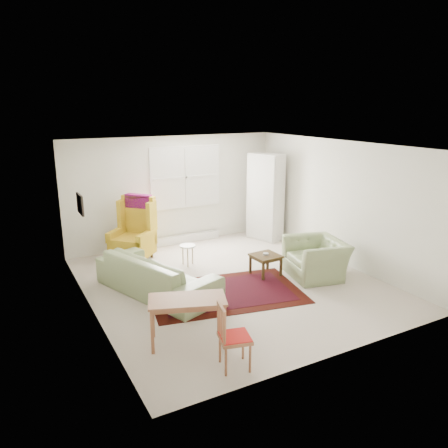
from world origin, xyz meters
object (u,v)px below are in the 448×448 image
coffee_table (266,265)px  stool (188,255)px  cabinet (266,197)px  sofa (157,267)px  desk (188,321)px  wingback_chair (132,229)px  armchair (316,255)px  desk_chair (235,336)px

coffee_table → stool: bearing=132.5°
cabinet → sofa: bearing=-170.8°
cabinet → desk: 5.12m
wingback_chair → stool: 1.29m
wingback_chair → stool: (0.90, -0.80, -0.46)m
armchair → wingback_chair: wingback_chair is taller
coffee_table → desk_chair: size_ratio=0.58×
coffee_table → stool: size_ratio=1.16×
cabinet → wingback_chair: bearing=161.4°
coffee_table → desk: (-2.31, -1.57, 0.12)m
desk → desk_chair: bearing=-71.5°
cabinet → armchair: bearing=-119.5°
armchair → desk: (-3.13, -1.07, -0.10)m
armchair → coffee_table: armchair is taller
sofa → cabinet: 3.89m
wingback_chair → desk: size_ratio=1.31×
desk_chair → wingback_chair: bearing=13.7°
stool → desk: bearing=-113.7°
sofa → cabinet: bearing=-82.4°
sofa → desk: size_ratio=2.27×
sofa → stool: bearing=-65.6°
desk → desk_chair: 0.87m
wingback_chair → desk_chair: size_ratio=1.58×
armchair → desk: 3.31m
sofa → coffee_table: size_ratio=4.71×
sofa → desk_chair: size_ratio=2.74×
wingback_chair → sofa: bearing=-47.3°
sofa → cabinet: cabinet is taller
cabinet → desk_chair: bearing=-145.8°
wingback_chair → coffee_table: size_ratio=2.71×
coffee_table → cabinet: cabinet is taller
stool → desk: size_ratio=0.42×
desk_chair → armchair: bearing=-42.2°
armchair → wingback_chair: bearing=-119.2°
armchair → stool: armchair is taller
armchair → cabinet: bearing=-178.6°
armchair → wingback_chair: size_ratio=0.81×
armchair → stool: bearing=-119.1°
wingback_chair → desk_chair: bearing=-44.2°
stool → desk_chair: (-0.94, -3.58, 0.21)m
desk_chair → stool: bearing=-0.4°
armchair → desk: bearing=-58.6°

